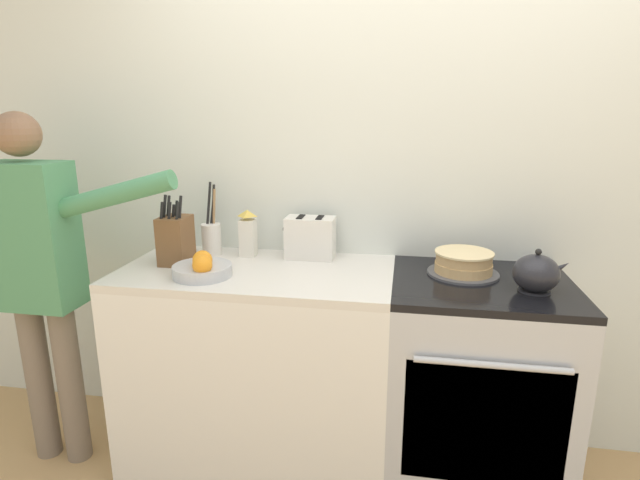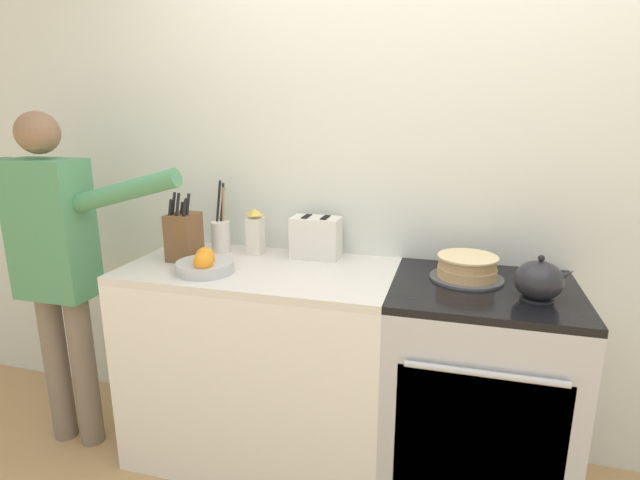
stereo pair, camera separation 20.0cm
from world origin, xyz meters
name	(u,v)px [view 1 (the left image)]	position (x,y,z in m)	size (l,w,h in m)	color
wall_back	(412,177)	(0.00, 0.64, 1.30)	(8.00, 0.04, 2.60)	silver
counter_cabinet	(259,365)	(-0.65, 0.31, 0.46)	(1.18, 0.62, 0.93)	white
stove_range	(474,385)	(0.29, 0.31, 0.46)	(0.71, 0.65, 0.93)	#B7BABF
layer_cake	(463,264)	(0.22, 0.39, 0.98)	(0.29, 0.29, 0.10)	#4C4C51
tea_kettle	(537,274)	(0.47, 0.22, 1.00)	(0.21, 0.17, 0.17)	#232328
knife_block	(176,239)	(-1.02, 0.33, 1.04)	(0.12, 0.15, 0.31)	brown
utensil_crock	(212,236)	(-0.92, 0.50, 1.02)	(0.09, 0.09, 0.34)	silver
fruit_bowl	(202,268)	(-0.84, 0.17, 0.97)	(0.24, 0.24, 0.11)	#B7BABF
toaster	(310,238)	(-0.45, 0.52, 1.02)	(0.24, 0.13, 0.20)	silver
milk_carton	(248,234)	(-0.74, 0.50, 1.03)	(0.07, 0.07, 0.22)	white
person_baker	(39,265)	(-1.57, 0.14, 0.95)	(0.92, 0.20, 1.59)	#7A6B5B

